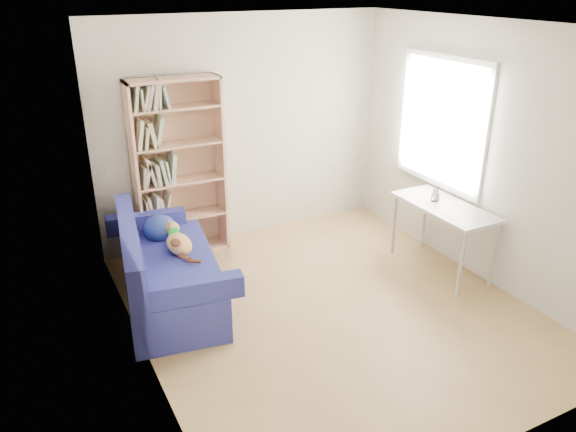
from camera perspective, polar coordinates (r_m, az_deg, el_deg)
The scene contains 6 objects.
ground at distance 5.50m, azimuth 4.26°, elevation -9.31°, with size 4.00×4.00×0.00m, color #A9824C.
room_shell at distance 4.90m, azimuth 5.61°, elevation 7.52°, with size 3.54×4.04×2.62m.
sofa at distance 5.57m, azimuth -12.39°, elevation -5.47°, with size 1.09×1.88×0.87m.
bookshelf at distance 6.32m, azimuth -10.97°, elevation 3.97°, with size 1.00×0.31×1.99m.
desk at distance 6.10m, azimuth 15.58°, elevation 0.38°, with size 0.54×1.17×0.75m.
pen_cup at distance 6.15m, azimuth 14.77°, elevation 2.04°, with size 0.09×0.09×0.17m.
Camera 1 is at (-2.48, -3.92, 2.96)m, focal length 35.00 mm.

